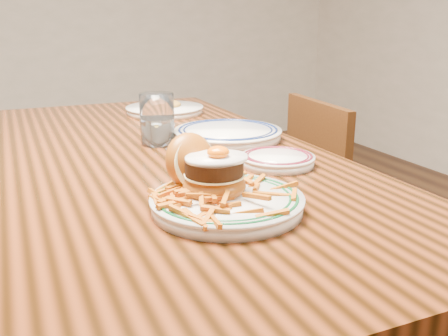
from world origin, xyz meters
name	(u,v)px	position (x,y,z in m)	size (l,w,h in m)	color
table	(148,188)	(0.00, 0.00, 0.66)	(0.85, 1.60, 0.75)	black
chair_right	(341,209)	(0.71, 0.15, 0.44)	(0.41, 0.41, 0.82)	#3B210C
main_plate	(221,189)	(0.03, -0.40, 0.79)	(0.27, 0.28, 0.13)	white
side_plate	(278,159)	(0.25, -0.21, 0.76)	(0.17, 0.17, 0.03)	white
rear_plate	(228,133)	(0.25, 0.06, 0.77)	(0.29, 0.29, 0.03)	white
water_glass	(157,122)	(0.06, 0.09, 0.81)	(0.09, 0.09, 0.13)	white
far_plate	(165,109)	(0.20, 0.50, 0.77)	(0.27, 0.27, 0.05)	white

